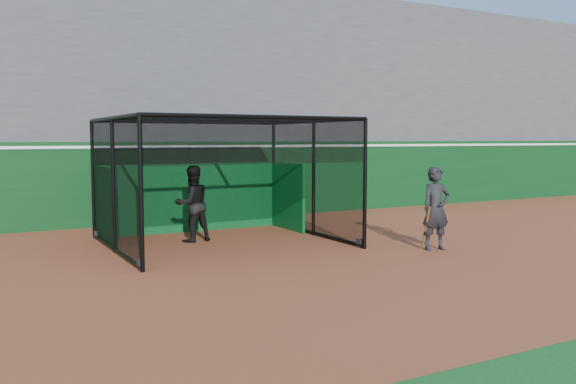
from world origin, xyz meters
TOP-DOWN VIEW (x-y plane):
  - ground at (0.00, 0.00)m, footprint 120.00×120.00m
  - outfield_wall at (0.00, 8.50)m, footprint 50.00×0.50m
  - grandstand at (0.00, 12.27)m, footprint 50.00×7.85m
  - batting_cage at (-0.76, 4.03)m, footprint 5.38×4.78m
  - batter at (-1.34, 4.58)m, footprint 1.04×0.87m
  - on_deck_player at (3.26, 0.77)m, footprint 0.77×0.57m

SIDE VIEW (x-z plane):
  - ground at x=0.00m, z-range 0.00..0.00m
  - batter at x=-1.34m, z-range 0.00..1.92m
  - on_deck_player at x=3.26m, z-range 0.00..1.94m
  - outfield_wall at x=0.00m, z-range 0.04..2.54m
  - batting_cage at x=-0.76m, z-range 0.00..3.05m
  - grandstand at x=0.00m, z-range 0.00..8.95m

